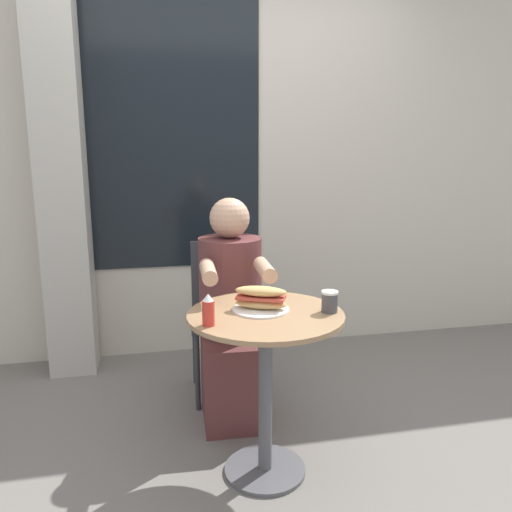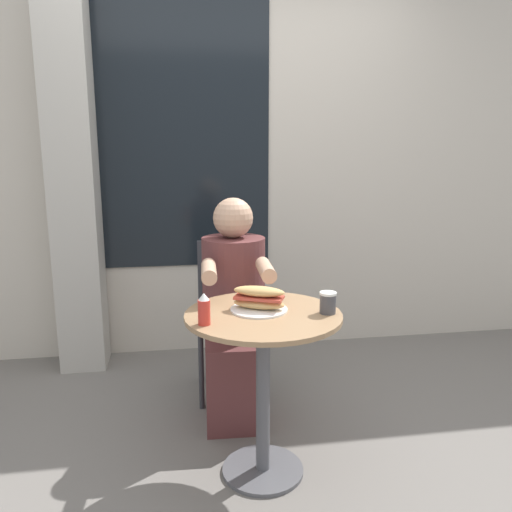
% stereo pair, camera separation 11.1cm
% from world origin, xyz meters
% --- Properties ---
extents(ground_plane, '(8.00, 8.00, 0.00)m').
position_xyz_m(ground_plane, '(0.00, 0.00, 0.00)').
color(ground_plane, slate).
extents(storefront_wall, '(8.00, 0.09, 2.80)m').
position_xyz_m(storefront_wall, '(-0.00, 1.50, 1.40)').
color(storefront_wall, beige).
rests_on(storefront_wall, ground_plane).
extents(lattice_pillar, '(0.28, 0.28, 2.40)m').
position_xyz_m(lattice_pillar, '(-0.95, 1.30, 1.20)').
color(lattice_pillar, '#B2ADA3').
rests_on(lattice_pillar, ground_plane).
extents(cafe_table, '(0.65, 0.65, 0.73)m').
position_xyz_m(cafe_table, '(0.00, 0.00, 0.53)').
color(cafe_table, '#997551').
rests_on(cafe_table, ground_plane).
extents(diner_chair, '(0.40, 0.40, 0.87)m').
position_xyz_m(diner_chair, '(-0.05, 0.85, 0.52)').
color(diner_chair, '#333338').
rests_on(diner_chair, ground_plane).
extents(seated_diner, '(0.34, 0.58, 1.15)m').
position_xyz_m(seated_diner, '(-0.06, 0.50, 0.51)').
color(seated_diner, brown).
rests_on(seated_diner, ground_plane).
extents(sandwich_on_plate, '(0.24, 0.24, 0.10)m').
position_xyz_m(sandwich_on_plate, '(-0.01, 0.04, 0.77)').
color(sandwich_on_plate, white).
rests_on(sandwich_on_plate, cafe_table).
extents(drink_cup, '(0.07, 0.07, 0.09)m').
position_xyz_m(drink_cup, '(0.26, -0.04, 0.77)').
color(drink_cup, '#424247').
rests_on(drink_cup, cafe_table).
extents(condiment_bottle, '(0.05, 0.05, 0.12)m').
position_xyz_m(condiment_bottle, '(-0.25, -0.10, 0.79)').
color(condiment_bottle, red).
rests_on(condiment_bottle, cafe_table).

